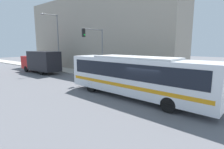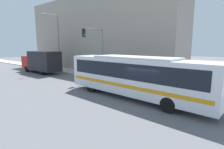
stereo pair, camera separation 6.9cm
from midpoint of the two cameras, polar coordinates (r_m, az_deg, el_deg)
The scene contains 10 objects.
ground_plane at distance 12.70m, azimuth 11.51°, elevation -8.89°, with size 120.00×120.00×0.00m, color slate.
sidewalk at distance 30.78m, azimuth -17.43°, elevation 1.72°, with size 3.11×70.00×0.13m.
building_facade at distance 29.82m, azimuth -5.20°, elevation 12.97°, with size 6.00×28.44×11.65m.
city_bus at distance 13.22m, azimuth 7.23°, elevation 0.08°, with size 3.20×11.97×3.16m.
delivery_truck at distance 27.54m, azimuth -22.28°, elevation 4.03°, with size 2.32×7.47×3.15m.
fire_hydrant at distance 19.20m, azimuth 5.98°, elevation -0.93°, with size 0.26×0.35×0.77m.
traffic_light_pole at distance 20.85m, azimuth -5.26°, elevation 9.72°, with size 3.28×0.35×5.79m.
parking_meter at distance 21.90m, azimuth -3.98°, elevation 1.53°, with size 0.14×0.14×1.20m.
street_lamp at distance 28.63m, azimuth -17.83°, elevation 11.21°, with size 2.78×0.28×8.42m.
pedestrian_near_corner at distance 21.99m, azimuth -0.53°, elevation 1.75°, with size 0.34×0.34×1.74m.
Camera 1 is at (-10.77, -5.47, 3.94)m, focal length 28.00 mm.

